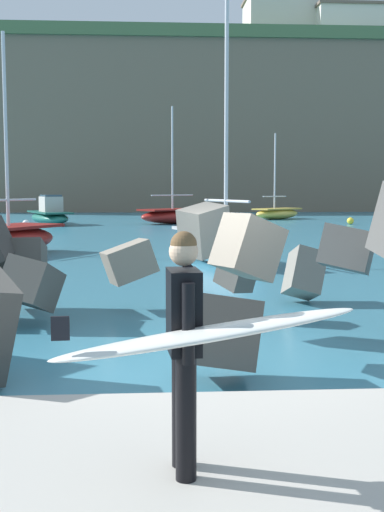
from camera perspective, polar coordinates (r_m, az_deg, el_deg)
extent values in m
plane|color=teal|center=(8.61, 2.36, -9.64)|extent=(400.00, 400.00, 0.00)
cube|color=#B2ADA3|center=(4.86, 7.58, -20.94)|extent=(48.00, 4.40, 0.24)
cube|color=#4C4944|center=(12.66, -14.68, -0.86)|extent=(0.89, 1.23, 1.15)
cube|color=#4C4944|center=(11.42, 3.98, -1.20)|extent=(0.84, 0.83, 0.82)
cube|color=slate|center=(10.14, 1.06, 2.27)|extent=(0.90, 0.94, 0.89)
cube|color=#4C4944|center=(7.79, 2.54, -6.49)|extent=(0.94, 0.90, 1.03)
cube|color=gray|center=(12.33, -5.54, -0.50)|extent=(1.17, 1.00, 0.89)
cube|color=#4C4944|center=(11.20, -13.89, -2.39)|extent=(1.08, 1.19, 1.09)
cube|color=#605B56|center=(11.20, 13.45, 0.55)|extent=(1.19, 1.14, 0.94)
cube|color=gray|center=(8.55, 4.92, 0.77)|extent=(1.06, 0.96, 0.92)
cube|color=slate|center=(13.31, 9.81, -1.49)|extent=(0.88, 1.02, 1.22)
cylinder|color=black|center=(4.97, -0.90, -13.12)|extent=(0.15, 0.15, 0.90)
cylinder|color=black|center=(4.75, -0.53, -14.06)|extent=(0.15, 0.15, 0.90)
cube|color=black|center=(4.66, -0.73, -4.86)|extent=(0.25, 0.40, 0.60)
sphere|color=#DBB28E|center=(4.60, -0.74, 0.40)|extent=(0.21, 0.21, 0.21)
sphere|color=brown|center=(4.60, -0.74, 1.02)|extent=(0.19, 0.19, 0.19)
cylinder|color=black|center=(5.02, -0.72, -2.69)|extent=(0.13, 0.53, 0.41)
cylinder|color=black|center=(4.43, -0.32, -5.97)|extent=(0.09, 0.09, 0.56)
ellipsoid|color=white|center=(4.39, 1.11, -6.89)|extent=(2.11, 0.52, 0.37)
cube|color=black|center=(4.33, -11.48, -6.24)|extent=(0.12, 0.03, 0.16)
ellipsoid|color=white|center=(20.04, 2.50, 0.81)|extent=(3.12, 5.31, 1.04)
cube|color=#ACACAC|center=(20.00, 2.51, 2.18)|extent=(2.87, 4.89, 0.10)
cylinder|color=silver|center=(19.73, 3.03, 12.16)|extent=(0.12, 0.12, 6.82)
cylinder|color=silver|center=(19.61, 2.99, 4.86)|extent=(1.07, 2.91, 0.08)
ellipsoid|color=#1E6656|center=(42.92, -12.38, 3.28)|extent=(3.97, 6.04, 0.82)
cube|color=#164C41|center=(42.91, -12.39, 3.77)|extent=(3.65, 5.56, 0.10)
cube|color=#B7B2A8|center=(42.47, -12.27, 4.46)|extent=(1.73, 2.03, 0.97)
cube|color=#334C5B|center=(42.47, -12.28, 5.19)|extent=(1.56, 1.83, 0.12)
ellipsoid|color=maroon|center=(23.29, -16.35, 1.26)|extent=(4.28, 5.32, 1.01)
cube|color=maroon|center=(23.26, -16.39, 2.41)|extent=(3.94, 4.89, 0.10)
cylinder|color=silver|center=(23.58, -16.02, 10.57)|extent=(0.12, 0.12, 6.59)
cylinder|color=silver|center=(23.50, -15.85, 4.75)|extent=(1.51, 2.59, 0.08)
ellipsoid|color=maroon|center=(43.01, -1.27, 3.52)|extent=(5.88, 5.23, 0.96)
cube|color=maroon|center=(42.99, -1.27, 4.10)|extent=(5.41, 4.81, 0.10)
cylinder|color=silver|center=(42.73, -1.73, 8.59)|extent=(0.12, 0.12, 6.62)
cylinder|color=silver|center=(42.69, -1.72, 5.35)|extent=(2.81, 2.22, 0.08)
ellipsoid|color=#EAC64C|center=(49.29, 7.47, 3.69)|extent=(4.42, 3.97, 0.81)
cube|color=#AF9539|center=(49.28, 7.48, 4.12)|extent=(4.07, 3.65, 0.10)
cylinder|color=silver|center=(49.03, 7.28, 7.40)|extent=(0.12, 0.12, 5.55)
cylinder|color=silver|center=(49.02, 7.25, 5.21)|extent=(2.06, 1.62, 0.08)
sphere|color=silver|center=(40.01, -14.35, 2.78)|extent=(0.44, 0.44, 0.44)
sphere|color=yellow|center=(43.17, 13.72, 3.01)|extent=(0.44, 0.44, 0.44)
cube|color=#756651|center=(81.85, 13.45, 9.98)|extent=(94.52, 30.42, 16.55)
cube|color=#4C6B42|center=(82.97, 13.60, 16.10)|extent=(96.41, 31.03, 1.20)
cube|color=beige|center=(77.25, 7.75, 19.44)|extent=(7.60, 6.50, 5.27)
cube|color=silver|center=(77.47, 13.29, 18.67)|extent=(7.55, 7.84, 3.62)
cube|color=#66564C|center=(77.93, 13.33, 20.07)|extent=(7.93, 8.24, 0.30)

